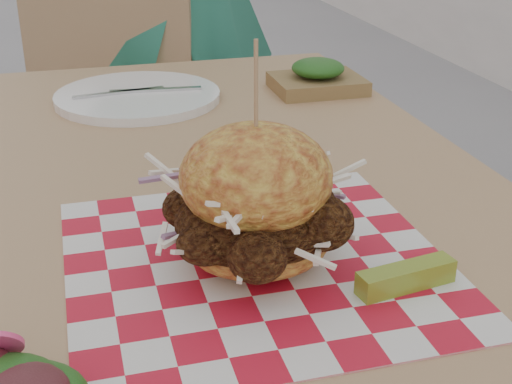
% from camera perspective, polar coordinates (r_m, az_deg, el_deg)
% --- Properties ---
extents(patio_table, '(0.80, 1.20, 0.75)m').
position_cam_1_polar(patio_table, '(0.89, -6.37, -4.24)').
color(patio_table, tan).
rests_on(patio_table, ground).
extents(patio_chair, '(0.53, 0.53, 0.95)m').
position_cam_1_polar(patio_chair, '(1.81, -10.23, 6.52)').
color(patio_chair, tan).
rests_on(patio_chair, ground).
extents(paper_liner, '(0.36, 0.36, 0.00)m').
position_cam_1_polar(paper_liner, '(0.69, -0.00, -5.57)').
color(paper_liner, red).
rests_on(paper_liner, patio_table).
extents(sandwich, '(0.19, 0.19, 0.21)m').
position_cam_1_polar(sandwich, '(0.67, -0.00, -1.05)').
color(sandwich, gold).
rests_on(sandwich, paper_liner).
extents(pickle_spear, '(0.10, 0.04, 0.02)m').
position_cam_1_polar(pickle_spear, '(0.66, 11.91, -6.67)').
color(pickle_spear, olive).
rests_on(pickle_spear, paper_liner).
extents(place_setting, '(0.27, 0.27, 0.02)m').
position_cam_1_polar(place_setting, '(1.19, -9.44, 7.55)').
color(place_setting, white).
rests_on(place_setting, patio_table).
extents(kraft_tray, '(0.15, 0.12, 0.06)m').
position_cam_1_polar(kraft_tray, '(1.23, 4.95, 9.08)').
color(kraft_tray, olive).
rests_on(kraft_tray, patio_table).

